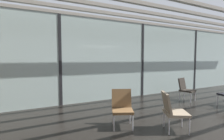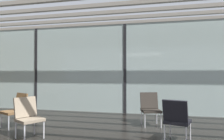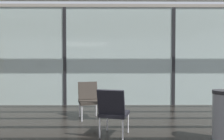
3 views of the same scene
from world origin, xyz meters
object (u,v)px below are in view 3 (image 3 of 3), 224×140
at_px(lounge_chair_2, 89,98).
at_px(trash_bin, 224,115).
at_px(lounge_chair_0, 113,110).
at_px(parked_airplane, 99,53).

relative_size(lounge_chair_2, trash_bin, 1.01).
bearing_deg(trash_bin, lounge_chair_0, 174.95).
distance_m(parked_airplane, lounge_chair_2, 7.27).
distance_m(lounge_chair_0, trash_bin, 1.91).
height_order(lounge_chair_0, trash_bin, lounge_chair_0).
distance_m(parked_airplane, lounge_chair_0, 8.58).
height_order(lounge_chair_2, trash_bin, lounge_chair_2).
height_order(parked_airplane, lounge_chair_2, parked_airplane).
distance_m(lounge_chair_2, trash_bin, 2.89).
bearing_deg(lounge_chair_0, trash_bin, -167.69).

